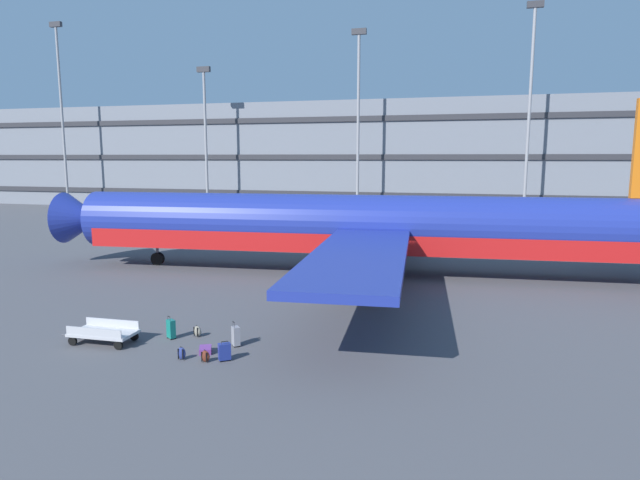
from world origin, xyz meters
TOP-DOWN VIEW (x-y plane):
  - ground_plane at (0.00, 0.00)m, footprint 600.00×600.00m
  - terminal_structure at (0.00, 47.44)m, footprint 177.01×18.22m
  - airliner at (-2.06, 0.57)m, footprint 43.92×35.62m
  - light_mast_far_left at (-52.25, 33.53)m, footprint 1.80×0.50m
  - light_mast_left at (-29.75, 33.53)m, footprint 1.80×0.50m
  - light_mast_center_left at (-9.00, 33.53)m, footprint 1.80×0.50m
  - light_mast_center_right at (10.89, 33.53)m, footprint 1.80×0.50m
  - suitcase_orange at (-4.71, -14.45)m, footprint 0.44×0.45m
  - suitcase_black at (-7.69, -14.30)m, footprint 0.45×0.41m
  - suitcase_navy at (-4.48, -16.01)m, footprint 0.52×0.48m
  - suitcase_red at (-5.55, -15.45)m, footprint 0.68×0.77m
  - backpack_laid_flat at (-6.09, -16.31)m, footprint 0.33×0.24m
  - backpack_teal at (-6.75, -13.77)m, footprint 0.43×0.35m
  - backpack_purple at (-5.12, -16.31)m, footprint 0.37×0.26m
  - baggage_cart at (-10.08, -15.48)m, footprint 3.31×1.36m

SIDE VIEW (x-z plane):
  - ground_plane at x=0.00m, z-range 0.00..0.00m
  - suitcase_red at x=-5.55m, z-range 0.00..0.23m
  - backpack_purple at x=-5.12m, z-range -0.03..0.46m
  - backpack_teal at x=-6.75m, z-range -0.03..0.48m
  - backpack_laid_flat at x=-6.09m, z-range -0.03..0.49m
  - suitcase_navy at x=-4.48m, z-range -0.03..0.75m
  - baggage_cart at x=-10.08m, z-range 0.02..0.84m
  - suitcase_orange at x=-4.71m, z-range -0.09..0.94m
  - suitcase_black at x=-7.69m, z-range -0.06..0.92m
  - airliner at x=-2.06m, z-range -2.41..8.45m
  - terminal_structure at x=0.00m, z-range 0.00..15.09m
  - light_mast_left at x=-29.75m, z-range 1.65..20.95m
  - light_mast_center_left at x=-9.00m, z-range 1.71..24.60m
  - light_mast_center_right at x=10.89m, z-range 1.73..26.39m
  - light_mast_far_left at x=-52.25m, z-range 1.75..28.03m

